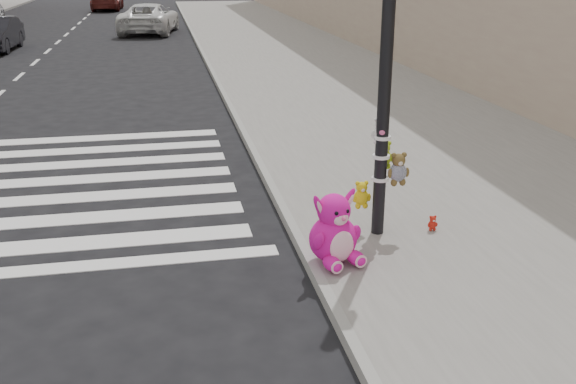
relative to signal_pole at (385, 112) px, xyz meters
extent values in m
plane|color=black|center=(-2.62, -1.81, -1.77)|extent=(120.00, 120.00, 0.00)
cube|color=slate|center=(2.38, 8.19, -1.70)|extent=(7.00, 80.00, 0.14)
cube|color=gray|center=(-1.07, 8.19, -1.70)|extent=(0.12, 80.00, 0.15)
cylinder|color=black|center=(-0.02, -0.01, 0.37)|extent=(0.16, 0.16, 4.00)
cylinder|color=white|center=(-0.02, -0.01, -0.88)|extent=(0.22, 0.22, 0.04)
cylinder|color=white|center=(-0.02, -0.01, -0.58)|extent=(0.22, 0.22, 0.04)
cylinder|color=white|center=(-0.02, -0.01, -0.33)|extent=(0.22, 0.22, 0.04)
ellipsoid|color=#DF1298|center=(-0.90, -1.01, -1.54)|extent=(0.27, 0.35, 0.16)
ellipsoid|color=#DF1298|center=(-0.59, -0.91, -1.54)|extent=(0.27, 0.35, 0.16)
ellipsoid|color=#DF1298|center=(-0.82, -0.72, -1.34)|extent=(0.70, 0.64, 0.58)
ellipsoid|color=#F9BFD1|center=(-0.76, -0.91, -1.35)|extent=(0.34, 0.20, 0.38)
sphere|color=#DF1298|center=(-0.82, -0.72, -0.97)|extent=(0.50, 0.50, 0.40)
ellipsoid|color=#DF1298|center=(-1.00, -0.75, -0.92)|extent=(0.29, 0.16, 0.40)
ellipsoid|color=#DF1298|center=(-0.65, -0.65, -0.92)|extent=(0.29, 0.16, 0.40)
imported|color=silver|center=(-3.09, 26.04, -1.04)|extent=(3.21, 5.52, 1.44)
imported|color=#541A18|center=(-6.12, 41.64, -1.06)|extent=(2.16, 4.92, 1.41)
camera|label=1|loc=(-2.69, -7.42, 1.80)|focal=40.00mm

